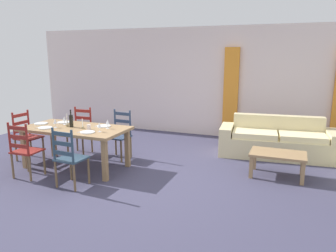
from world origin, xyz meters
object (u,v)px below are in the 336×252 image
Objects in this scene: wine_glass_near_right at (99,125)px; wine_glass_far_right at (108,122)px; wine_glass_far_left at (64,119)px; coffee_cup_primary at (89,127)px; dining_chair_far_right at (120,135)px; dining_table at (75,132)px; dining_chair_far_left at (81,131)px; dining_chair_near_right at (69,158)px; wine_glass_near_left at (55,122)px; dining_chair_near_left at (25,150)px; coffee_table at (278,156)px; wine_bottle at (71,121)px; couch at (277,142)px; dining_chair_head_west at (27,136)px.

wine_glass_far_right is at bearing 91.08° from wine_glass_near_right.
coffee_cup_primary is (0.66, -0.18, -0.07)m from wine_glass_far_left.
dining_chair_far_right is at bearing 81.15° from coffee_cup_primary.
dining_table is at bearing 170.73° from coffee_cup_primary.
dining_chair_far_left is 1.42m from wine_glass_near_right.
dining_chair_near_right is 1.01m from wine_glass_far_right.
coffee_cup_primary is (0.65, 0.09, -0.07)m from wine_glass_near_left.
dining_chair_near_left reaches higher than wine_glass_near_left.
dining_chair_near_right is 10.67× the size of coffee_cup_primary.
coffee_table is (3.92, 1.60, -0.12)m from dining_chair_near_left.
wine_glass_far_left is at bearing 80.54° from dining_chair_near_left.
dining_chair_near_right and dining_chair_far_right have the same top height.
coffee_table is (3.53, 0.86, -0.51)m from wine_bottle.
wine_bottle is 0.69m from wine_glass_near_right.
dining_chair_near_left is 1.29m from wine_glass_near_right.
dining_chair_far_left is 0.41× the size of couch.
wine_glass_near_left is 3.92m from coffee_table.
dining_chair_head_west is 1.55m from coffee_cup_primary.
dining_chair_head_west is 1.16m from wine_bottle.
wine_glass_near_right is (1.78, -0.14, 0.38)m from dining_chair_head_west.
coffee_table is at bearing 11.09° from wine_glass_far_left.
dining_chair_far_right is 3.20m from couch.
wine_glass_near_right is at bearing -14.99° from coffee_cup_primary.
wine_bottle reaches higher than dining_table.
dining_chair_head_west reaches higher than wine_glass_far_left.
wine_bottle reaches higher than wine_glass_near_right.
dining_chair_far_left is 0.92m from wine_bottle.
wine_glass_near_left is (0.87, -0.16, 0.38)m from dining_chair_head_west.
wine_glass_far_left is (-0.93, 0.25, 0.00)m from wine_glass_near_right.
dining_chair_far_right and dining_chair_head_west have the same top height.
dining_chair_head_west is 5.96× the size of wine_glass_near_right.
dining_chair_head_west is 1.82m from wine_glass_far_right.
coffee_cup_primary is at bearing -14.93° from wine_glass_far_left.
couch is at bearing 44.60° from dining_chair_near_right.
dining_chair_head_west is 0.94m from wine_glass_far_left.
dining_chair_near_right reaches higher than coffee_table.
dining_table is 21.11× the size of coffee_cup_primary.
dining_table is at bearing -148.41° from couch.
wine_glass_near_left is (-0.31, -0.15, 0.20)m from dining_table.
wine_glass_far_right is at bearing 11.54° from wine_bottle.
dining_chair_far_right is at bearing 54.51° from wine_bottle.
dining_chair_near_left and dining_chair_head_west have the same top height.
dining_table is 11.80× the size of wine_glass_far_right.
wine_glass_far_right is at bearing 36.96° from coffee_cup_primary.
wine_glass_far_right is at bearing 4.05° from dining_chair_head_west.
dining_chair_far_left is (-0.45, 0.75, -0.19)m from dining_table.
wine_bottle is 1.96× the size of wine_glass_near_right.
dining_chair_far_left reaches higher than wine_glass_far_left.
wine_glass_near_left and wine_glass_far_right have the same top height.
dining_chair_head_west is at bearing -172.95° from wine_glass_far_left.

